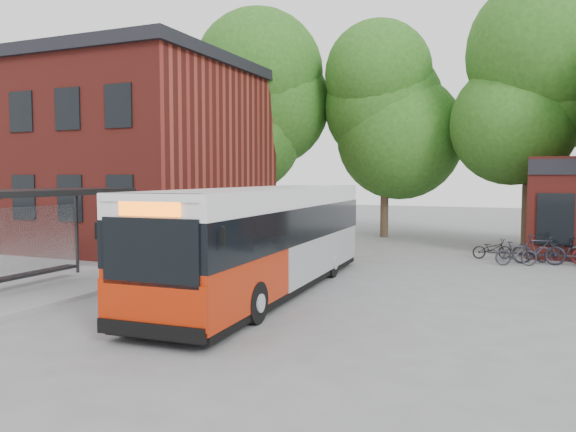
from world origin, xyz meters
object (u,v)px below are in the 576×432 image
at_px(bicycle_4, 558,250).
at_px(city_bus, 267,240).
at_px(bicycle_0, 492,249).
at_px(bicycle_3, 539,250).
at_px(bus_shelter, 40,240).
at_px(bicycle_1, 516,254).

bearing_deg(bicycle_4, city_bus, 115.61).
relative_size(bicycle_0, bicycle_3, 0.83).
xyz_separation_m(bus_shelter, bicycle_3, (12.93, 10.79, -0.90)).
bearing_deg(bicycle_3, bicycle_1, 128.80).
relative_size(city_bus, bicycle_0, 7.57).
bearing_deg(bicycle_3, bicycle_0, 61.08).
bearing_deg(bicycle_0, bicycle_3, -140.55).
distance_m(city_bus, bicycle_3, 10.97).
xyz_separation_m(bicycle_0, bicycle_4, (2.36, -0.07, 0.08)).
height_order(city_bus, bicycle_3, city_bus).
xyz_separation_m(bus_shelter, bicycle_1, (12.18, 10.19, -1.01)).
height_order(bicycle_0, bicycle_1, bicycle_1).
distance_m(bicycle_0, bicycle_3, 1.89).
xyz_separation_m(bicycle_3, bicycle_4, (0.70, 0.83, -0.07)).
distance_m(city_bus, bicycle_1, 10.03).
relative_size(bicycle_3, bicycle_4, 1.01).
xyz_separation_m(city_bus, bicycle_4, (7.82, 9.13, -0.98)).
distance_m(bus_shelter, bicycle_3, 16.87).
xyz_separation_m(city_bus, bicycle_3, (7.11, 8.30, -0.91)).
bearing_deg(bicycle_3, city_bus, 139.18).
bearing_deg(bus_shelter, bicycle_3, 39.86).
height_order(bicycle_0, bicycle_3, bicycle_3).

